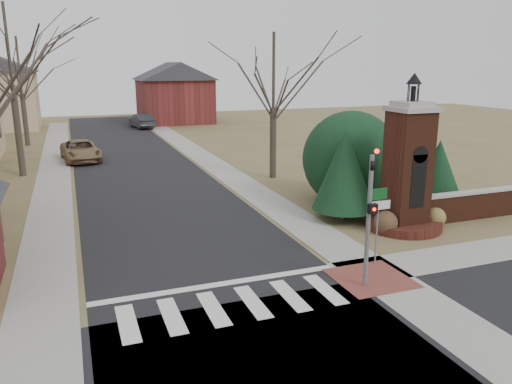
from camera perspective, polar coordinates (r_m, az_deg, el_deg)
name	(u,v)px	position (r m, az deg, el deg)	size (l,w,h in m)	color
ground	(242,318)	(14.19, -1.59, -14.24)	(120.00, 120.00, 0.00)	brown
main_street	(136,168)	(34.70, -13.50, 2.73)	(8.00, 70.00, 0.01)	black
cross_street	(286,381)	(11.82, 3.48, -20.75)	(120.00, 8.00, 0.01)	black
crosswalk_zone	(233,305)	(14.86, -2.62, -12.81)	(8.00, 2.20, 0.02)	silver
stop_bar	(219,285)	(16.15, -4.29, -10.50)	(8.00, 0.35, 0.02)	silver
sidewalk_right_main	(211,162)	(35.68, -5.19, 3.39)	(2.00, 60.00, 0.02)	gray
sidewalk_left	(54,173)	(34.49, -22.09, 2.00)	(2.00, 60.00, 0.02)	gray
curb_apron	(371,278)	(16.95, 13.01, -9.59)	(2.40, 2.40, 0.02)	brown
traffic_signal_pole	(370,208)	(15.48, 12.86, -1.76)	(0.28, 0.41, 4.50)	slate
sign_post	(378,211)	(17.48, 13.78, -2.13)	(0.90, 0.07, 2.75)	slate
brick_gate_monument	(407,179)	(21.74, 16.85, 1.47)	(3.20, 3.20, 6.47)	#4C2516
brick_garden_wall	(486,203)	(25.03, 24.84, -1.15)	(7.50, 0.50, 1.30)	#4C2516
house_distant_right	(174,91)	(61.06, -9.34, 11.29)	(8.80, 8.80, 7.30)	maroon
evergreen_near	(345,169)	(22.34, 10.09, 2.56)	(2.80, 2.80, 4.10)	#473D33
evergreen_mid	(392,154)	(25.06, 15.26, 4.26)	(3.40, 3.40, 4.70)	#473D33
evergreen_far	(438,169)	(25.64, 20.10, 2.51)	(2.40, 2.40, 3.30)	#473D33
evergreen_mass	(351,155)	(25.34, 10.76, 4.16)	(4.80, 4.80, 4.80)	black
bare_tree_1	(7,42)	(33.95, -26.54, 15.05)	(8.40, 8.40, 11.64)	#473D33
bare_tree_2	(18,61)	(46.92, -25.53, 13.35)	(7.35, 7.35, 10.19)	#473D33
bare_tree_3	(274,66)	(30.08, 2.03, 14.20)	(7.00, 7.00, 9.70)	#473D33
pickup_truck	(81,151)	(38.30, -19.40, 4.49)	(2.43, 5.26, 1.46)	olive
distant_car	(141,121)	(56.31, -12.97, 7.94)	(1.66, 4.77, 1.57)	#2C2F33
dry_shrub_left	(386,223)	(21.18, 14.61, -3.40)	(0.98, 0.98, 0.98)	#503824
dry_shrub_right	(436,218)	(22.70, 19.84, -2.76)	(0.87, 0.87, 0.87)	olive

